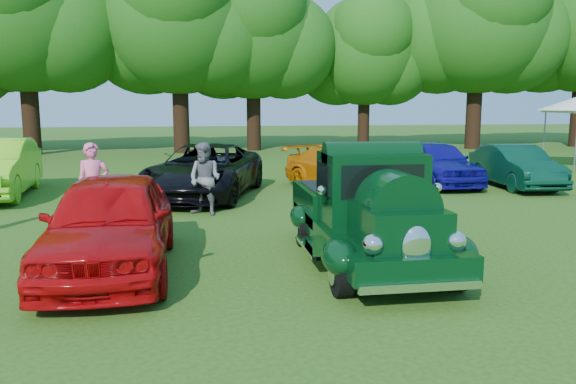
{
  "coord_description": "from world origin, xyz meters",
  "views": [
    {
      "loc": [
        -1.13,
        -8.86,
        2.7
      ],
      "look_at": [
        0.46,
        1.15,
        1.1
      ],
      "focal_mm": 35.0,
      "sensor_mm": 36.0,
      "label": 1
    }
  ],
  "objects": [
    {
      "name": "ground",
      "position": [
        0.0,
        0.0,
        0.0
      ],
      "size": [
        120.0,
        120.0,
        0.0
      ],
      "primitive_type": "plane",
      "color": "#254D12",
      "rests_on": "ground"
    },
    {
      "name": "hero_pickup",
      "position": [
        1.66,
        0.18,
        0.83
      ],
      "size": [
        2.27,
        4.88,
        1.91
      ],
      "color": "black",
      "rests_on": "ground"
    },
    {
      "name": "red_convertible",
      "position": [
        -2.57,
        0.33,
        0.8
      ],
      "size": [
        1.96,
        4.72,
        1.6
      ],
      "primitive_type": "imported",
      "rotation": [
        0.0,
        0.0,
        0.01
      ],
      "color": "#AE0709",
      "rests_on": "ground"
    },
    {
      "name": "back_car_black",
      "position": [
        -0.99,
        7.51,
        0.77
      ],
      "size": [
        4.05,
        6.05,
        1.54
      ],
      "primitive_type": "imported",
      "rotation": [
        0.0,
        0.0,
        -0.29
      ],
      "color": "black",
      "rests_on": "ground"
    },
    {
      "name": "back_car_orange",
      "position": [
        3.39,
        8.12,
        0.67
      ],
      "size": [
        3.86,
        4.94,
        1.34
      ],
      "primitive_type": "imported",
      "rotation": [
        0.0,
        0.0,
        0.5
      ],
      "color": "#BC6006",
      "rests_on": "ground"
    },
    {
      "name": "back_car_blue",
      "position": [
        6.67,
        8.77,
        0.75
      ],
      "size": [
        1.88,
        4.43,
        1.49
      ],
      "primitive_type": "imported",
      "rotation": [
        0.0,
        0.0,
        0.03
      ],
      "color": "#0D0B79",
      "rests_on": "ground"
    },
    {
      "name": "back_car_green",
      "position": [
        9.01,
        7.88,
        0.69
      ],
      "size": [
        1.73,
        4.25,
        1.37
      ],
      "primitive_type": "imported",
      "rotation": [
        0.0,
        0.0,
        -0.07
      ],
      "color": "black",
      "rests_on": "ground"
    },
    {
      "name": "spectator_pink",
      "position": [
        -3.43,
        3.75,
        0.94
      ],
      "size": [
        0.77,
        0.6,
        1.87
      ],
      "primitive_type": "imported",
      "rotation": [
        0.0,
        0.0,
        0.24
      ],
      "color": "#E85F8B",
      "rests_on": "ground"
    },
    {
      "name": "spectator_grey",
      "position": [
        -1.01,
        4.82,
        0.89
      ],
      "size": [
        1.09,
        1.05,
        1.77
      ],
      "primitive_type": "imported",
      "rotation": [
        0.0,
        0.0,
        -0.61
      ],
      "color": "slate",
      "rests_on": "ground"
    },
    {
      "name": "tree_line",
      "position": [
        2.22,
        23.33,
        6.84
      ],
      "size": [
        62.27,
        9.22,
        11.9
      ],
      "color": "black",
      "rests_on": "ground"
    }
  ]
}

